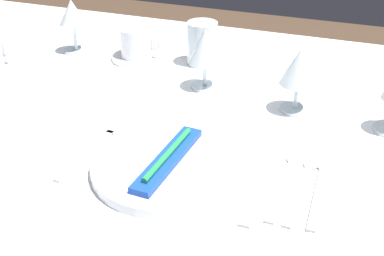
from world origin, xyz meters
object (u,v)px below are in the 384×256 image
dinner_plate (168,167)px  dinner_knife (260,186)px  coffee_cup_right (137,42)px  spoon_soup (288,176)px  spoon_dessert (304,181)px  spoon_tea (321,183)px  wine_glass_left (299,69)px  wine_glass_right (72,15)px  wine_glass_centre (205,48)px  drink_tumbler (202,46)px  fork_outer (93,147)px  toothbrush_package (168,158)px

dinner_plate → dinner_knife: size_ratio=1.18×
coffee_cup_right → spoon_soup: bearing=-40.1°
spoon_dessert → coffee_cup_right: 0.62m
spoon_soup → spoon_tea: same height
spoon_tea → wine_glass_left: 0.27m
wine_glass_right → wine_glass_centre: bearing=-13.5°
coffee_cup_right → wine_glass_centre: bearing=-24.9°
dinner_plate → drink_tumbler: bearing=101.9°
dinner_knife → wine_glass_left: wine_glass_left is taller
fork_outer → coffee_cup_right: 0.43m
wine_glass_centre → dinner_plate: bearing=-82.0°
coffee_cup_right → wine_glass_left: wine_glass_left is taller
spoon_soup → coffee_cup_right: (-0.45, 0.38, 0.04)m
spoon_soup → drink_tumbler: drink_tumbler is taller
dinner_plate → coffee_cup_right: size_ratio=2.47×
fork_outer → coffee_cup_right: coffee_cup_right is taller
spoon_soup → spoon_tea: bearing=-0.2°
drink_tumbler → toothbrush_package: bearing=-78.1°
wine_glass_centre → spoon_dessert: bearing=-46.7°
dinner_plate → toothbrush_package: 0.02m
wine_glass_centre → wine_glass_right: 0.40m
fork_outer → spoon_soup: spoon_soup is taller
spoon_tea → wine_glass_left: size_ratio=1.47×
spoon_soup → spoon_tea: 0.06m
toothbrush_package → wine_glass_right: wine_glass_right is taller
dinner_plate → toothbrush_package: size_ratio=1.25×
toothbrush_package → spoon_tea: 0.26m
dinner_knife → spoon_tea: size_ratio=1.10×
toothbrush_package → fork_outer: toothbrush_package is taller
toothbrush_package → drink_tumbler: bearing=101.9°
fork_outer → coffee_cup_right: size_ratio=1.97×
spoon_tea → fork_outer: bearing=-175.7°
coffee_cup_right → wine_glass_right: 0.18m
dinner_plate → toothbrush_package: (0.00, 0.00, 0.02)m
spoon_tea → spoon_dessert: bearing=-172.4°
wine_glass_left → toothbrush_package: bearing=-119.2°
spoon_dessert → coffee_cup_right: bearing=141.4°
fork_outer → wine_glass_centre: size_ratio=1.50×
coffee_cup_right → wine_glass_left: 0.45m
dinner_plate → spoon_tea: 0.26m
wine_glass_right → fork_outer: bearing=-55.8°
spoon_dessert → dinner_plate: bearing=-168.2°
dinner_knife → spoon_tea: (0.09, 0.04, -0.00)m
spoon_soup → wine_glass_centre: size_ratio=1.48×
spoon_tea → coffee_cup_right: bearing=143.1°
fork_outer → dinner_knife: 0.32m
spoon_soup → toothbrush_package: bearing=-165.5°
wine_glass_centre → wine_glass_left: wine_glass_centre is taller
dinner_knife → wine_glass_centre: wine_glass_centre is taller
wine_glass_left → drink_tumbler: bearing=147.0°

